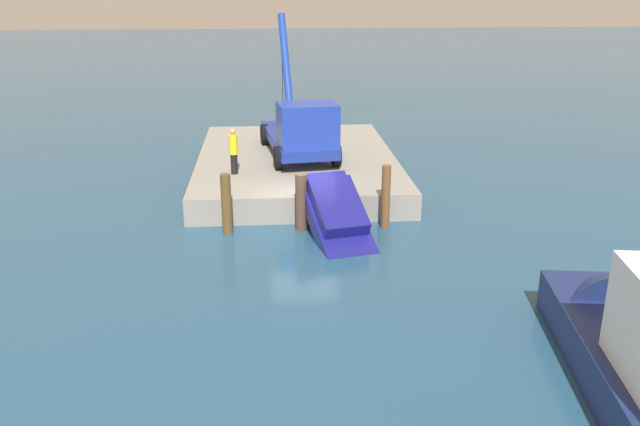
# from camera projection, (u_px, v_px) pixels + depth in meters

# --- Properties ---
(ground) EXTENTS (200.00, 200.00, 0.00)m
(ground) POSITION_uv_depth(u_px,v_px,m) (304.00, 225.00, 25.06)
(ground) COLOR navy
(dock) EXTENTS (12.71, 8.83, 1.04)m
(dock) POSITION_uv_depth(u_px,v_px,m) (296.00, 166.00, 30.92)
(dock) COLOR gray
(dock) RESTS_ON ground
(crane_truck) EXTENTS (8.70, 3.47, 5.99)m
(crane_truck) POSITION_uv_depth(u_px,v_px,m) (301.00, 130.00, 29.48)
(crane_truck) COLOR navy
(crane_truck) RESTS_ON dock
(dock_worker) EXTENTS (0.34, 0.34, 1.90)m
(dock_worker) POSITION_uv_depth(u_px,v_px,m) (234.00, 151.00, 27.44)
(dock_worker) COLOR black
(dock_worker) RESTS_ON dock
(salvaged_car) EXTENTS (4.56, 2.78, 2.85)m
(salvaged_car) POSITION_uv_depth(u_px,v_px,m) (337.00, 218.00, 23.59)
(salvaged_car) COLOR navy
(salvaged_car) RESTS_ON ground
(piling_near) EXTENTS (0.36, 0.36, 2.19)m
(piling_near) POSITION_uv_depth(u_px,v_px,m) (226.00, 204.00, 23.87)
(piling_near) COLOR brown
(piling_near) RESTS_ON ground
(piling_mid) EXTENTS (0.42, 0.42, 2.11)m
(piling_mid) POSITION_uv_depth(u_px,v_px,m) (301.00, 202.00, 24.19)
(piling_mid) COLOR #51382C
(piling_mid) RESTS_ON ground
(piling_far) EXTENTS (0.32, 0.32, 2.35)m
(piling_far) POSITION_uv_depth(u_px,v_px,m) (386.00, 197.00, 24.41)
(piling_far) COLOR brown
(piling_far) RESTS_ON ground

